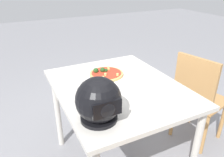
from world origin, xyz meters
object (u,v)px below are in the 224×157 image
(dining_table, at_px, (118,97))
(pizza, at_px, (106,74))
(chair_side, at_px, (197,96))
(motorcycle_helmet, at_px, (99,101))

(dining_table, height_order, pizza, pizza)
(pizza, height_order, chair_side, chair_side)
(motorcycle_helmet, height_order, chair_side, motorcycle_helmet)
(dining_table, relative_size, motorcycle_helmet, 4.14)
(chair_side, bearing_deg, motorcycle_helmet, 14.00)
(dining_table, height_order, chair_side, chair_side)
(dining_table, xyz_separation_m, chair_side, (-0.80, 0.04, -0.17))
(dining_table, xyz_separation_m, motorcycle_helmet, (0.28, 0.31, 0.22))
(pizza, xyz_separation_m, motorcycle_helmet, (0.27, 0.50, 0.10))
(motorcycle_helmet, xyz_separation_m, chair_side, (-1.08, -0.27, -0.39))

